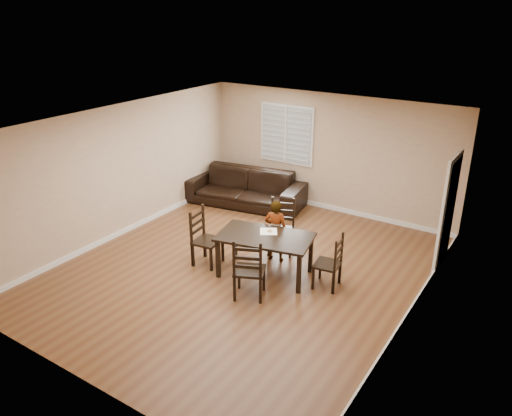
# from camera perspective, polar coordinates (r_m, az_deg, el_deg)

# --- Properties ---
(ground) EXTENTS (7.00, 7.00, 0.00)m
(ground) POSITION_cam_1_polar(r_m,az_deg,el_deg) (9.19, -1.53, -7.05)
(ground) COLOR brown
(ground) RESTS_ON ground
(room) EXTENTS (6.04, 7.04, 2.72)m
(room) POSITION_cam_1_polar(r_m,az_deg,el_deg) (8.57, -0.78, 3.94)
(room) COLOR tan
(room) RESTS_ON ground
(dining_table) EXTENTS (1.79, 1.24, 0.77)m
(dining_table) POSITION_cam_1_polar(r_m,az_deg,el_deg) (8.73, 1.04, -3.71)
(dining_table) COLOR black
(dining_table) RESTS_ON ground
(chair_near) EXTENTS (0.61, 0.59, 1.06)m
(chair_near) POSITION_cam_1_polar(r_m,az_deg,el_deg) (9.72, 3.01, -2.16)
(chair_near) COLOR black
(chair_near) RESTS_ON ground
(chair_far) EXTENTS (0.63, 0.62, 1.09)m
(chair_far) POSITION_cam_1_polar(r_m,az_deg,el_deg) (8.09, -0.91, -7.47)
(chair_far) COLOR black
(chair_far) RESTS_ON ground
(chair_left) EXTENTS (0.51, 0.54, 1.08)m
(chair_left) POSITION_cam_1_polar(r_m,az_deg,el_deg) (9.28, -6.27, -3.48)
(chair_left) COLOR black
(chair_left) RESTS_ON ground
(chair_right) EXTENTS (0.47, 0.49, 0.98)m
(chair_right) POSITION_cam_1_polar(r_m,az_deg,el_deg) (8.54, 8.91, -6.41)
(chair_right) COLOR black
(chair_right) RESTS_ON ground
(child) EXTENTS (0.49, 0.37, 1.21)m
(child) POSITION_cam_1_polar(r_m,az_deg,el_deg) (9.27, 2.27, -2.60)
(child) COLOR gray
(child) RESTS_ON ground
(napkin) EXTENTS (0.41, 0.41, 0.00)m
(napkin) POSITION_cam_1_polar(r_m,az_deg,el_deg) (8.85, 1.44, -2.69)
(napkin) COLOR white
(napkin) RESTS_ON dining_table
(donut) EXTENTS (0.09, 0.09, 0.03)m
(donut) POSITION_cam_1_polar(r_m,az_deg,el_deg) (8.84, 1.57, -2.60)
(donut) COLOR #B1893F
(donut) RESTS_ON napkin
(sofa) EXTENTS (2.98, 1.57, 0.83)m
(sofa) POSITION_cam_1_polar(r_m,az_deg,el_deg) (11.95, -1.30, 2.33)
(sofa) COLOR black
(sofa) RESTS_ON ground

